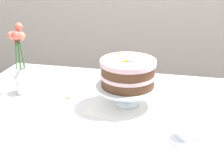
{
  "coord_description": "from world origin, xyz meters",
  "views": [
    {
      "loc": [
        0.28,
        -1.09,
        1.35
      ],
      "look_at": [
        0.04,
        0.02,
        0.86
      ],
      "focal_mm": 45.4,
      "sensor_mm": 36.0,
      "label": 1
    }
  ],
  "objects_px": {
    "dining_table": "(101,130)",
    "flower_vase": "(22,68)",
    "layer_cake": "(128,73)",
    "teacup": "(186,134)",
    "cake_stand": "(127,89)"
  },
  "relations": [
    {
      "from": "layer_cake",
      "to": "flower_vase",
      "type": "height_order",
      "value": "flower_vase"
    },
    {
      "from": "dining_table",
      "to": "layer_cake",
      "type": "bearing_deg",
      "value": 43.45
    },
    {
      "from": "layer_cake",
      "to": "teacup",
      "type": "xyz_separation_m",
      "value": [
        0.26,
        -0.23,
        -0.14
      ]
    },
    {
      "from": "dining_table",
      "to": "cake_stand",
      "type": "height_order",
      "value": "cake_stand"
    },
    {
      "from": "dining_table",
      "to": "teacup",
      "type": "xyz_separation_m",
      "value": [
        0.36,
        -0.13,
        0.12
      ]
    },
    {
      "from": "dining_table",
      "to": "flower_vase",
      "type": "height_order",
      "value": "flower_vase"
    },
    {
      "from": "cake_stand",
      "to": "teacup",
      "type": "bearing_deg",
      "value": -41.24
    },
    {
      "from": "cake_stand",
      "to": "teacup",
      "type": "height_order",
      "value": "cake_stand"
    },
    {
      "from": "dining_table",
      "to": "layer_cake",
      "type": "height_order",
      "value": "layer_cake"
    },
    {
      "from": "cake_stand",
      "to": "flower_vase",
      "type": "distance_m",
      "value": 0.53
    },
    {
      "from": "layer_cake",
      "to": "teacup",
      "type": "height_order",
      "value": "layer_cake"
    },
    {
      "from": "dining_table",
      "to": "teacup",
      "type": "bearing_deg",
      "value": -19.68
    },
    {
      "from": "layer_cake",
      "to": "cake_stand",
      "type": "bearing_deg",
      "value": 49.88
    },
    {
      "from": "dining_table",
      "to": "flower_vase",
      "type": "xyz_separation_m",
      "value": [
        -0.43,
        0.12,
        0.22
      ]
    },
    {
      "from": "flower_vase",
      "to": "dining_table",
      "type": "bearing_deg",
      "value": -15.7
    }
  ]
}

